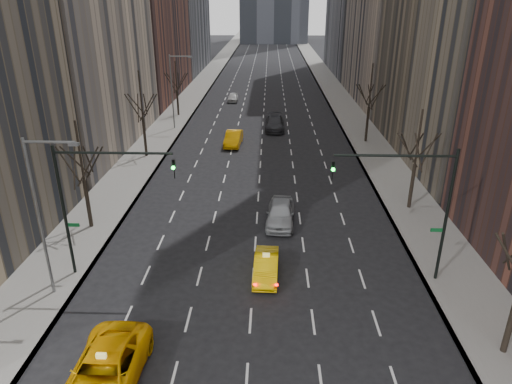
{
  "coord_description": "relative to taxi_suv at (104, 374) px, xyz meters",
  "views": [
    {
      "loc": [
        0.87,
        -11.12,
        15.48
      ],
      "look_at": [
        0.02,
        16.81,
        3.5
      ],
      "focal_mm": 32.0,
      "sensor_mm": 36.0,
      "label": 1
    }
  ],
  "objects": [
    {
      "name": "taxi_suv",
      "position": [
        0.0,
        0.0,
        0.0
      ],
      "size": [
        2.92,
        6.21,
        1.72
      ],
      "primitive_type": "imported",
      "rotation": [
        0.0,
        0.0,
        -0.01
      ],
      "color": "#FFB505",
      "rests_on": "ground"
    },
    {
      "name": "tree_rw_b",
      "position": [
        17.98,
        18.68,
        2.86
      ],
      "size": [
        3.36,
        3.5,
        7.82
      ],
      "color": "black",
      "rests_on": "ground"
    },
    {
      "name": "sidewalk_right",
      "position": [
        18.23,
        66.68,
        -0.78
      ],
      "size": [
        4.5,
        320.0,
        0.15
      ],
      "primitive_type": "cube",
      "color": "slate",
      "rests_on": "ground"
    },
    {
      "name": "far_taxi",
      "position": [
        2.81,
        35.07,
        -0.06
      ],
      "size": [
        1.97,
        4.95,
        1.6
      ],
      "primitive_type": "imported",
      "rotation": [
        0.0,
        0.0,
        -0.06
      ],
      "color": "orange",
      "rests_on": "ground"
    },
    {
      "name": "streetlight_near",
      "position": [
        -4.86,
        6.68,
        4.76
      ],
      "size": [
        2.83,
        0.22,
        9.0
      ],
      "color": "slate",
      "rests_on": "ground"
    },
    {
      "name": "silver_sedan_ahead",
      "position": [
        7.74,
        15.85,
        -0.01
      ],
      "size": [
        2.35,
        5.11,
        1.7
      ],
      "primitive_type": "imported",
      "rotation": [
        0.0,
        0.0,
        -0.07
      ],
      "color": "#9B9FA3",
      "rests_on": "ground"
    },
    {
      "name": "tree_rw_c",
      "position": [
        17.98,
        36.68,
        3.18
      ],
      "size": [
        3.36,
        3.5,
        8.74
      ],
      "color": "black",
      "rests_on": "ground"
    },
    {
      "name": "streetlight_far",
      "position": [
        -4.86,
        41.68,
        4.76
      ],
      "size": [
        2.83,
        0.22,
        9.0
      ],
      "color": "slate",
      "rests_on": "ground"
    },
    {
      "name": "traffic_mast_left",
      "position": [
        -3.13,
        8.68,
        4.63
      ],
      "size": [
        6.69,
        0.39,
        8.0
      ],
      "color": "black",
      "rests_on": "ground"
    },
    {
      "name": "sidewalk_left",
      "position": [
        -6.27,
        66.68,
        -0.78
      ],
      "size": [
        4.5,
        320.0,
        0.15
      ],
      "primitive_type": "cube",
      "color": "slate",
      "rests_on": "ground"
    },
    {
      "name": "tree_lw_b",
      "position": [
        -6.02,
        14.68,
        2.86
      ],
      "size": [
        3.36,
        3.5,
        7.82
      ],
      "color": "black",
      "rests_on": "ground"
    },
    {
      "name": "far_suv_grey",
      "position": [
        7.51,
        41.77,
        -0.02
      ],
      "size": [
        2.4,
        5.82,
        1.69
      ],
      "primitive_type": "imported",
      "rotation": [
        0.0,
        0.0,
        -0.01
      ],
      "color": "#2B2B30",
      "rests_on": "ground"
    },
    {
      "name": "tree_lw_c",
      "position": [
        -6.02,
        30.68,
        3.18
      ],
      "size": [
        3.36,
        3.5,
        8.74
      ],
      "color": "black",
      "rests_on": "ground"
    },
    {
      "name": "taxi_sedan",
      "position": [
        6.75,
        8.84,
        -0.19
      ],
      "size": [
        1.56,
        4.11,
        1.34
      ],
      "primitive_type": "imported",
      "rotation": [
        0.0,
        0.0,
        -0.04
      ],
      "color": "#FFC705",
      "rests_on": "ground"
    },
    {
      "name": "tree_lw_d",
      "position": [
        -6.02,
        48.68,
        2.7
      ],
      "size": [
        3.36,
        3.5,
        7.36
      ],
      "color": "black",
      "rests_on": "ground"
    },
    {
      "name": "far_car_white",
      "position": [
        0.93,
        58.61,
        -0.2
      ],
      "size": [
        1.59,
        3.89,
        1.32
      ],
      "primitive_type": "imported",
      "rotation": [
        0.0,
        0.0,
        -0.01
      ],
      "color": "silver",
      "rests_on": "ground"
    },
    {
      "name": "traffic_mast_right",
      "position": [
        15.09,
        8.68,
        4.63
      ],
      "size": [
        6.69,
        0.39,
        8.0
      ],
      "color": "black",
      "rests_on": "ground"
    }
  ]
}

